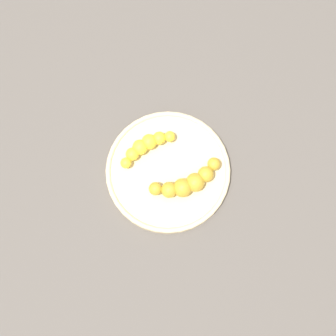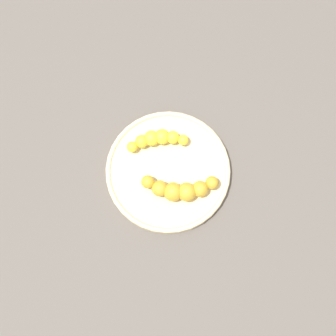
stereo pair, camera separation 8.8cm
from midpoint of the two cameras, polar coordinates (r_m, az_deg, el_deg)
The scene contains 4 objects.
ground_plane at distance 0.92m, azimuth -2.69°, elevation -1.12°, with size 2.40×2.40×0.00m, color #56514C.
fruit_bowl at distance 0.91m, azimuth -2.73°, elevation -0.95°, with size 0.25×0.25×0.02m.
banana_yellow at distance 0.90m, azimuth -5.57°, elevation 2.20°, with size 0.10×0.08×0.03m.
banana_spotted at distance 0.87m, azimuth -0.34°, elevation -2.42°, with size 0.11×0.11×0.04m.
Camera 1 is at (-0.19, -0.08, 0.90)m, focal length 48.76 mm.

